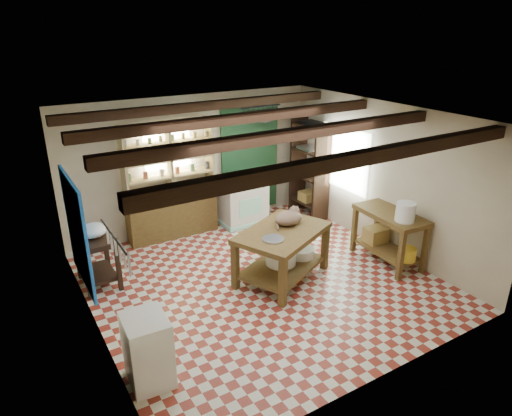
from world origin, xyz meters
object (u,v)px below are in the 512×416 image
prep_table (97,260)px  right_counter (388,237)px  work_table (282,254)px  stove (243,202)px  cat (288,218)px  white_cabinet (148,350)px

prep_table → right_counter: 4.73m
work_table → stove: size_ratio=1.62×
work_table → stove: stove is taller
work_table → right_counter: (1.84, -0.47, 0.03)m
work_table → cat: bearing=11.3°
white_cabinet → cat: cat is taller
right_counter → white_cabinet: bearing=-168.0°
prep_table → white_cabinet: size_ratio=0.98×
white_cabinet → stove: bearing=49.8°
white_cabinet → cat: bearing=27.2°
work_table → cat: cat is taller
work_table → right_counter: size_ratio=1.17×
prep_table → cat: size_ratio=1.75×
prep_table → cat: 3.03m
stove → cat: 2.16m
prep_table → work_table: bearing=-28.2°
prep_table → right_counter: (4.38, -1.79, 0.04)m
stove → prep_table: stove is taller
work_table → white_cabinet: bearing=178.8°
cat → white_cabinet: bearing=169.9°
right_counter → cat: 1.82m
white_cabinet → cat: size_ratio=1.79×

